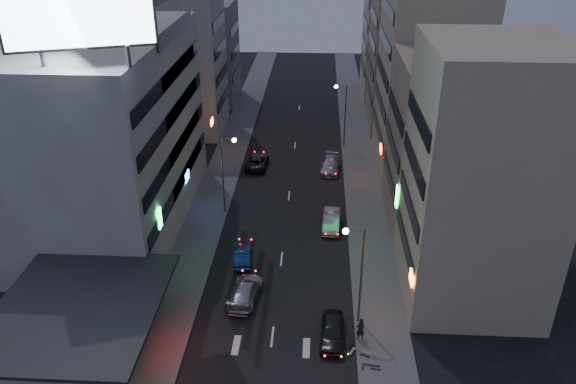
# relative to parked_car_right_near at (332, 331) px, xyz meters

# --- Properties ---
(ground) EXTENTS (180.00, 180.00, 0.00)m
(ground) POSITION_rel_parked_car_right_near_xyz_m (-4.33, -3.98, -0.74)
(ground) COLOR black
(ground) RESTS_ON ground
(sidewalk_left) EXTENTS (4.00, 120.00, 0.12)m
(sidewalk_left) POSITION_rel_parked_car_right_near_xyz_m (-12.33, 26.02, -0.68)
(sidewalk_left) COLOR #4C4C4F
(sidewalk_left) RESTS_ON ground
(sidewalk_right) EXTENTS (4.00, 120.00, 0.12)m
(sidewalk_right) POSITION_rel_parked_car_right_near_xyz_m (3.67, 26.02, -0.68)
(sidewalk_right) COLOR #4C4C4F
(sidewalk_right) RESTS_ON ground
(food_court) EXTENTS (11.00, 13.00, 3.88)m
(food_court) POSITION_rel_parked_car_right_near_xyz_m (-18.23, -1.98, 1.25)
(food_court) COLOR tan
(food_court) RESTS_ON ground
(white_building) EXTENTS (14.00, 24.00, 18.00)m
(white_building) POSITION_rel_parked_car_right_near_xyz_m (-21.33, 16.02, 8.26)
(white_building) COLOR #B3B4AF
(white_building) RESTS_ON ground
(grey_tower) EXTENTS (10.00, 14.00, 34.00)m
(grey_tower) POSITION_rel_parked_car_right_near_xyz_m (-30.33, 19.02, 16.26)
(grey_tower) COLOR slate
(grey_tower) RESTS_ON ground
(shophouse_near) EXTENTS (10.00, 11.00, 20.00)m
(shophouse_near) POSITION_rel_parked_car_right_near_xyz_m (10.67, 6.52, 9.26)
(shophouse_near) COLOR tan
(shophouse_near) RESTS_ON ground
(shophouse_mid) EXTENTS (11.00, 12.00, 16.00)m
(shophouse_mid) POSITION_rel_parked_car_right_near_xyz_m (11.17, 18.02, 7.26)
(shophouse_mid) COLOR tan
(shophouse_mid) RESTS_ON ground
(shophouse_far) EXTENTS (10.00, 14.00, 22.00)m
(shophouse_far) POSITION_rel_parked_car_right_near_xyz_m (10.67, 31.02, 10.26)
(shophouse_far) COLOR tan
(shophouse_far) RESTS_ON ground
(far_left_a) EXTENTS (11.00, 10.00, 20.00)m
(far_left_a) POSITION_rel_parked_car_right_near_xyz_m (-19.83, 41.02, 9.26)
(far_left_a) COLOR #B3B4AF
(far_left_a) RESTS_ON ground
(far_left_b) EXTENTS (12.00, 10.00, 15.00)m
(far_left_b) POSITION_rel_parked_car_right_near_xyz_m (-20.33, 54.02, 6.76)
(far_left_b) COLOR slate
(far_left_b) RESTS_ON ground
(far_right_a) EXTENTS (11.00, 12.00, 18.00)m
(far_right_a) POSITION_rel_parked_car_right_near_xyz_m (11.17, 46.02, 8.26)
(far_right_a) COLOR tan
(far_right_a) RESTS_ON ground
(far_right_b) EXTENTS (12.00, 12.00, 24.00)m
(far_right_b) POSITION_rel_parked_car_right_near_xyz_m (11.67, 60.02, 11.26)
(far_right_b) COLOR tan
(far_right_b) RESTS_ON ground
(billboard) EXTENTS (9.52, 3.75, 6.20)m
(billboard) POSITION_rel_parked_car_right_near_xyz_m (-17.32, 6.00, 20.92)
(billboard) COLOR #595B60
(billboard) RESTS_ON white_building
(street_lamp_right_near) EXTENTS (1.60, 0.44, 8.02)m
(street_lamp_right_near) POSITION_rel_parked_car_right_near_xyz_m (1.57, 2.02, 4.63)
(street_lamp_right_near) COLOR #595B60
(street_lamp_right_near) RESTS_ON sidewalk_right
(street_lamp_left) EXTENTS (1.60, 0.44, 8.02)m
(street_lamp_left) POSITION_rel_parked_car_right_near_xyz_m (-10.23, 18.02, 4.63)
(street_lamp_left) COLOR #595B60
(street_lamp_left) RESTS_ON sidewalk_left
(street_lamp_right_far) EXTENTS (1.60, 0.44, 8.02)m
(street_lamp_right_far) POSITION_rel_parked_car_right_near_xyz_m (1.57, 36.02, 4.63)
(street_lamp_right_far) COLOR #595B60
(street_lamp_right_far) RESTS_ON sidewalk_right
(parked_car_right_near) EXTENTS (1.95, 4.41, 1.48)m
(parked_car_right_near) POSITION_rel_parked_car_right_near_xyz_m (0.00, 0.00, 0.00)
(parked_car_right_near) COLOR black
(parked_car_right_near) RESTS_ON ground
(parked_car_right_mid) EXTENTS (1.84, 4.62, 1.50)m
(parked_car_right_mid) POSITION_rel_parked_car_right_near_xyz_m (0.11, 15.69, 0.01)
(parked_car_right_mid) COLOR #AFB1B8
(parked_car_right_mid) RESTS_ON ground
(parked_car_left) EXTENTS (2.62, 5.17, 1.40)m
(parked_car_left) POSITION_rel_parked_car_right_near_xyz_m (-8.52, 29.24, -0.04)
(parked_car_left) COLOR #26262B
(parked_car_left) RESTS_ON ground
(parked_car_right_far) EXTENTS (2.44, 5.18, 1.46)m
(parked_car_right_far) POSITION_rel_parked_car_right_near_xyz_m (0.14, 28.60, -0.01)
(parked_car_right_far) COLOR #96979E
(parked_car_right_far) RESTS_ON ground
(road_car_blue) EXTENTS (1.89, 4.11, 1.31)m
(road_car_blue) POSITION_rel_parked_car_right_near_xyz_m (-7.74, 9.44, -0.09)
(road_car_blue) COLOR navy
(road_car_blue) RESTS_ON ground
(road_car_silver) EXTENTS (2.67, 5.34, 1.49)m
(road_car_silver) POSITION_rel_parked_car_right_near_xyz_m (-6.82, 4.29, 0.01)
(road_car_silver) COLOR #AFB0B8
(road_car_silver) RESTS_ON ground
(person) EXTENTS (0.80, 0.69, 1.85)m
(person) POSITION_rel_parked_car_right_near_xyz_m (1.97, 0.05, 0.30)
(person) COLOR black
(person) RESTS_ON sidewalk_right
(scooter_black_b) EXTENTS (0.91, 1.88, 1.10)m
(scooter_black_b) POSITION_rel_parked_car_right_near_xyz_m (3.25, -2.54, -0.07)
(scooter_black_b) COLOR black
(scooter_black_b) RESTS_ON sidewalk_right
(scooter_silver_b) EXTENTS (1.43, 2.15, 1.25)m
(scooter_silver_b) POSITION_rel_parked_car_right_near_xyz_m (2.74, -1.37, 0.01)
(scooter_silver_b) COLOR #909497
(scooter_silver_b) RESTS_ON sidewalk_right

